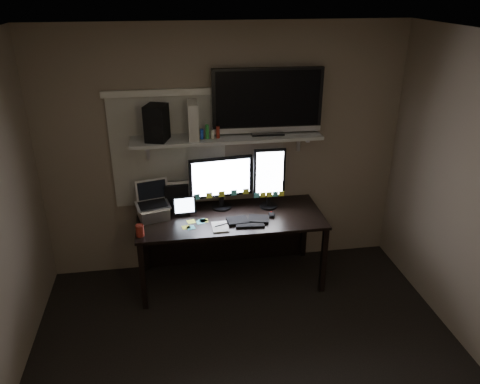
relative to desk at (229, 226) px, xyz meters
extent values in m
plane|color=silver|center=(0.00, -1.55, 1.95)|extent=(3.60, 3.60, 0.00)
plane|color=#776755|center=(0.00, 0.25, 0.70)|extent=(3.60, 0.00, 3.60)
cube|color=#B5B1A2|center=(-0.55, 0.24, 0.75)|extent=(1.10, 0.02, 1.10)
cube|color=black|center=(0.00, -0.12, 0.16)|extent=(1.80, 0.75, 0.03)
cube|color=black|center=(0.00, 0.23, -0.20)|extent=(1.80, 0.02, 0.70)
cube|color=black|center=(-0.86, -0.46, -0.20)|extent=(0.05, 0.05, 0.70)
cube|color=black|center=(0.86, -0.46, -0.20)|extent=(0.05, 0.05, 0.70)
cube|color=black|center=(-0.86, 0.21, -0.20)|extent=(0.05, 0.05, 0.70)
cube|color=black|center=(0.86, 0.21, -0.20)|extent=(0.05, 0.05, 0.70)
cube|color=#AAAAA5|center=(0.00, 0.08, 0.91)|extent=(1.80, 0.35, 0.03)
cube|color=black|center=(-0.06, 0.08, 0.45)|extent=(0.63, 0.13, 0.55)
cube|color=black|center=(0.41, 0.02, 0.49)|extent=(0.31, 0.06, 0.63)
cube|color=black|center=(0.15, -0.25, 0.19)|extent=(0.42, 0.20, 0.02)
ellipsoid|color=black|center=(0.40, -0.18, 0.19)|extent=(0.07, 0.10, 0.04)
cube|color=silver|center=(-0.13, -0.33, 0.18)|extent=(0.15, 0.21, 0.01)
cube|color=black|center=(-0.44, -0.03, 0.27)|extent=(0.23, 0.11, 0.19)
cube|color=black|center=(-0.50, 0.11, 0.33)|extent=(0.23, 0.11, 0.30)
cube|color=silver|center=(-0.73, -0.05, 0.35)|extent=(0.36, 0.32, 0.35)
cylinder|color=maroon|center=(-0.85, -0.37, 0.23)|extent=(0.09, 0.09, 0.11)
cube|color=black|center=(0.39, 0.10, 1.24)|extent=(1.04, 0.22, 0.62)
cube|color=beige|center=(-0.31, 0.08, 1.10)|extent=(0.10, 0.29, 0.34)
cube|color=black|center=(-0.64, 0.05, 1.09)|extent=(0.24, 0.27, 0.33)
camera|label=1|loc=(-0.55, -4.13, 2.27)|focal=35.00mm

